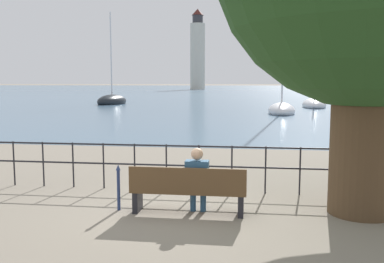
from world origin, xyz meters
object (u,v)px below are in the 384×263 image
(seated_person_left, at_px, (197,177))
(sailboat_2, at_px, (282,109))
(closed_umbrella, at_px, (118,185))
(park_bench, at_px, (188,191))
(sailboat_0, at_px, (314,104))
(sailboat_1, at_px, (112,101))
(harbor_lighthouse, at_px, (198,52))

(seated_person_left, height_order, sailboat_2, sailboat_2)
(seated_person_left, relative_size, closed_umbrella, 1.40)
(park_bench, bearing_deg, sailboat_2, 82.27)
(sailboat_0, bearing_deg, sailboat_1, 177.17)
(park_bench, distance_m, sailboat_1, 40.74)
(park_bench, height_order, sailboat_1, sailboat_1)
(sailboat_2, bearing_deg, park_bench, -94.77)
(sailboat_2, bearing_deg, sailboat_0, 70.37)
(seated_person_left, bearing_deg, sailboat_0, 78.51)
(park_bench, bearing_deg, seated_person_left, 25.92)
(seated_person_left, relative_size, sailboat_1, 0.12)
(sailboat_1, bearing_deg, sailboat_2, -24.94)
(sailboat_0, bearing_deg, park_bench, -95.99)
(closed_umbrella, relative_size, sailboat_0, 0.09)
(sailboat_2, bearing_deg, harbor_lighthouse, 103.30)
(park_bench, relative_size, seated_person_left, 1.73)
(sailboat_0, bearing_deg, harbor_lighthouse, 108.99)
(sailboat_1, bearing_deg, sailboat_0, 1.12)
(closed_umbrella, distance_m, sailboat_1, 40.22)
(seated_person_left, bearing_deg, sailboat_1, 110.46)
(harbor_lighthouse, bearing_deg, sailboat_0, -76.74)
(sailboat_0, bearing_deg, closed_umbrella, -98.12)
(park_bench, height_order, closed_umbrella, park_bench)
(park_bench, xyz_separation_m, sailboat_2, (3.54, 26.07, -0.09))
(park_bench, bearing_deg, sailboat_1, 110.21)
(sailboat_1, xyz_separation_m, sailboat_2, (17.61, -12.16, -0.00))
(seated_person_left, distance_m, closed_umbrella, 1.52)
(closed_umbrella, bearing_deg, harbor_lighthouse, 96.35)
(closed_umbrella, height_order, sailboat_0, sailboat_0)
(closed_umbrella, height_order, sailboat_1, sailboat_1)
(sailboat_2, bearing_deg, closed_umbrella, -97.68)
(park_bench, height_order, sailboat_0, sailboat_0)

